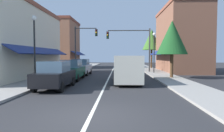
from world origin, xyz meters
TOP-DOWN VIEW (x-y plane):
  - ground_plane at (0.00, 18.00)m, footprint 80.00×80.00m
  - sidewalk_left at (-5.50, 18.00)m, footprint 2.60×56.00m
  - sidewalk_right at (5.50, 18.00)m, footprint 2.60×56.00m
  - lane_center_stripe at (0.00, 18.00)m, footprint 0.14×52.00m
  - storefront_left_block at (-9.57, 12.00)m, footprint 6.85×14.20m
  - storefront_right_block at (9.11, 20.00)m, footprint 5.94×10.20m
  - storefront_far_left at (-9.34, 28.00)m, footprint 6.40×8.20m
  - parked_car_nearest_left at (-3.10, 5.69)m, footprint 1.80×4.11m
  - parked_car_second_left at (-3.20, 10.39)m, footprint 1.78×4.10m
  - parked_car_third_left at (-3.21, 14.98)m, footprint 1.79×4.10m
  - van_in_lane at (1.58, 8.50)m, footprint 2.09×5.22m
  - traffic_signal_mast_arm at (2.86, 18.32)m, footprint 5.51×0.50m
  - traffic_signal_left_corner at (-3.86, 19.11)m, footprint 3.04×0.50m
  - street_lamp_left_near at (-5.14, 7.40)m, footprint 0.36×0.36m
  - street_lamp_right_mid at (5.13, 17.00)m, footprint 0.36×0.36m
  - tree_right_near at (5.84, 11.70)m, footprint 2.82×2.82m
  - tree_right_far at (6.34, 26.27)m, footprint 3.07×3.07m

SIDE VIEW (x-z plane):
  - ground_plane at x=0.00m, z-range 0.00..0.00m
  - lane_center_stripe at x=0.00m, z-range 0.00..0.01m
  - sidewalk_left at x=-5.50m, z-range 0.00..0.12m
  - sidewalk_right at x=5.50m, z-range 0.00..0.12m
  - parked_car_nearest_left at x=-3.10m, z-range -0.01..1.76m
  - parked_car_second_left at x=-3.20m, z-range -0.01..1.76m
  - parked_car_third_left at x=-3.21m, z-range -0.01..1.76m
  - van_in_lane at x=1.58m, z-range 0.09..2.21m
  - street_lamp_right_mid at x=5.13m, z-range 0.84..5.70m
  - street_lamp_left_near at x=-5.14m, z-range 0.85..5.86m
  - storefront_left_block at x=-9.57m, z-range 0.00..7.07m
  - tree_right_near at x=5.84m, z-range 1.10..6.46m
  - traffic_signal_mast_arm at x=2.86m, z-range 1.05..6.62m
  - traffic_signal_left_corner at x=-3.86m, z-range 0.93..6.91m
  - storefront_far_left at x=-9.34m, z-range 0.00..8.42m
  - storefront_right_block at x=9.11m, z-range 0.00..8.49m
  - tree_right_far at x=6.34m, z-range 1.54..8.04m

